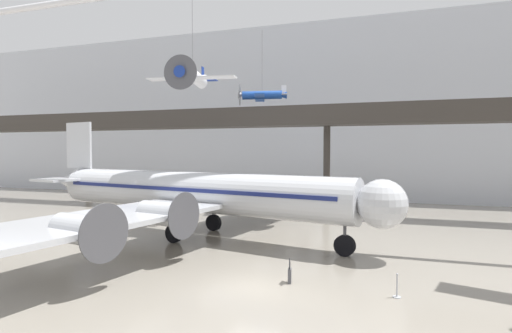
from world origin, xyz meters
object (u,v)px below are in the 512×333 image
(suspended_plane_blue_trainer, at_px, (262,95))
(info_sign_pedestal, at_px, (290,274))
(suspended_plane_white_twin, at_px, (193,75))
(stanchion_barrier, at_px, (397,290))
(airliner_silver_main, at_px, (191,193))

(suspended_plane_blue_trainer, height_order, info_sign_pedestal, suspended_plane_blue_trainer)
(suspended_plane_white_twin, bearing_deg, stanchion_barrier, 47.73)
(suspended_plane_blue_trainer, bearing_deg, info_sign_pedestal, 93.63)
(suspended_plane_blue_trainer, relative_size, stanchion_barrier, 7.36)
(suspended_plane_white_twin, relative_size, stanchion_barrier, 7.69)
(stanchion_barrier, bearing_deg, info_sign_pedestal, 175.30)
(airliner_silver_main, relative_size, info_sign_pedestal, 28.75)
(stanchion_barrier, relative_size, info_sign_pedestal, 0.87)
(airliner_silver_main, distance_m, stanchion_barrier, 17.09)
(suspended_plane_white_twin, xyz_separation_m, info_sign_pedestal, (10.40, -10.13, -11.96))
(airliner_silver_main, xyz_separation_m, stanchion_barrier, (14.50, -8.55, -2.94))
(airliner_silver_main, xyz_separation_m, suspended_plane_white_twin, (-0.81, 1.98, 9.16))
(suspended_plane_white_twin, height_order, suspended_plane_blue_trainer, suspended_plane_white_twin)
(airliner_silver_main, distance_m, suspended_plane_white_twin, 9.40)
(suspended_plane_blue_trainer, xyz_separation_m, stanchion_barrier, (13.30, -22.55, -12.00))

